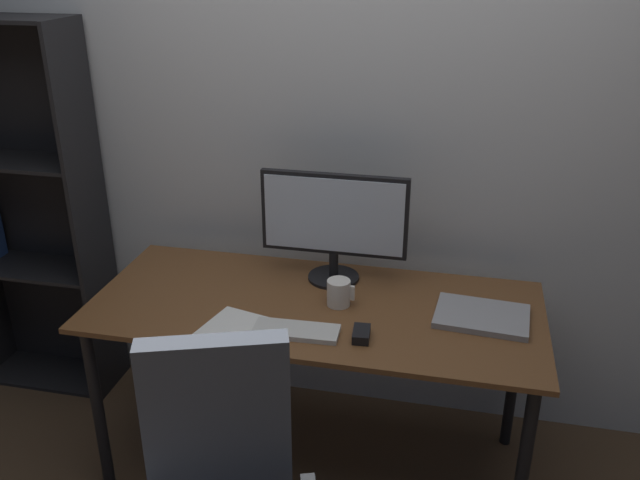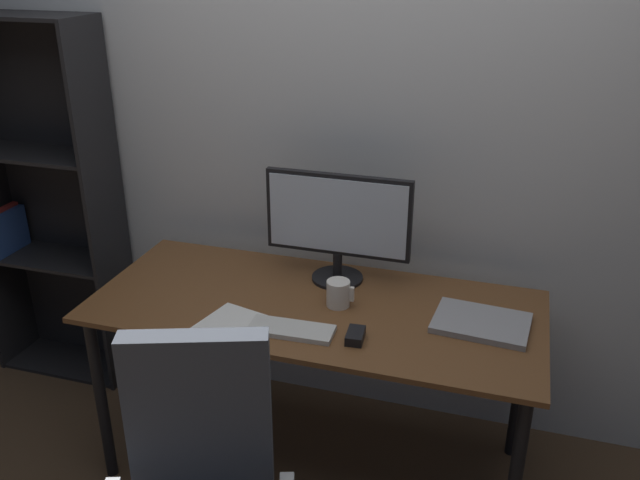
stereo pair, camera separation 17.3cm
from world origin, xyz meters
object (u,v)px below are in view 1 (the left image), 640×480
(monitor, at_px, (334,220))
(keyboard, at_px, (296,331))
(laptop, at_px, (482,316))
(desk, at_px, (315,324))
(mouse, at_px, (361,334))
(coffee_mug, at_px, (339,293))
(bookshelf, at_px, (29,214))

(monitor, relative_size, keyboard, 1.93)
(monitor, xyz_separation_m, laptop, (0.57, -0.19, -0.24))
(monitor, distance_m, keyboard, 0.48)
(desk, height_order, mouse, mouse)
(desk, xyz_separation_m, monitor, (0.02, 0.21, 0.33))
(desk, relative_size, monitor, 2.92)
(mouse, bearing_deg, laptop, 24.28)
(keyboard, height_order, coffee_mug, coffee_mug)
(monitor, relative_size, bookshelf, 0.33)
(monitor, xyz_separation_m, coffee_mug, (0.06, -0.20, -0.20))
(keyboard, distance_m, coffee_mug, 0.25)
(monitor, bearing_deg, mouse, -66.41)
(coffee_mug, relative_size, bookshelf, 0.06)
(bookshelf, bearing_deg, desk, -14.33)
(monitor, bearing_deg, desk, -96.59)
(desk, height_order, monitor, monitor)
(monitor, relative_size, laptop, 1.75)
(keyboard, relative_size, coffee_mug, 2.87)
(mouse, bearing_deg, bookshelf, 156.57)
(keyboard, bearing_deg, coffee_mug, 63.09)
(desk, relative_size, laptop, 5.12)
(keyboard, distance_m, laptop, 0.65)
(coffee_mug, xyz_separation_m, laptop, (0.51, 0.01, -0.04))
(desk, xyz_separation_m, bookshelf, (-1.39, 0.36, 0.17))
(monitor, distance_m, mouse, 0.50)
(mouse, height_order, laptop, mouse)
(monitor, bearing_deg, coffee_mug, -73.20)
(desk, xyz_separation_m, keyboard, (-0.02, -0.21, 0.09))
(mouse, xyz_separation_m, coffee_mug, (-0.12, 0.21, 0.03))
(monitor, bearing_deg, laptop, -18.42)
(monitor, bearing_deg, bookshelf, 174.27)
(monitor, xyz_separation_m, mouse, (0.18, -0.40, -0.23))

